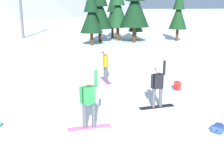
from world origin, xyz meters
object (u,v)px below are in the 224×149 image
(pine_tree_young, at_px, (100,8))
(pine_tree_leaning, at_px, (136,19))
(backpack_red, at_px, (177,86))
(pine_tree_tall, at_px, (91,14))
(pine_tree_broad, at_px, (135,3))
(pine_tree_twin, at_px, (179,11))
(snowboarder_background, at_px, (106,65))
(pine_tree_short, at_px, (112,13))
(snowboarder_midground, at_px, (158,86))
(pine_tree_slender, at_px, (118,7))
(snowboarder_foreground, at_px, (89,101))
(backpack_blue, at_px, (218,128))

(pine_tree_young, relative_size, pine_tree_leaning, 1.57)
(backpack_red, height_order, pine_tree_tall, pine_tree_tall)
(pine_tree_broad, relative_size, pine_tree_tall, 1.33)
(pine_tree_twin, distance_m, pine_tree_leaning, 5.36)
(pine_tree_leaning, bearing_deg, snowboarder_background, -114.56)
(pine_tree_short, bearing_deg, backpack_red, -96.30)
(snowboarder_midground, height_order, pine_tree_slender, pine_tree_slender)
(pine_tree_young, height_order, pine_tree_twin, pine_tree_young)
(snowboarder_foreground, relative_size, pine_tree_leaning, 0.45)
(backpack_blue, bearing_deg, pine_tree_broad, 78.18)
(snowboarder_foreground, height_order, pine_tree_twin, pine_tree_twin)
(backpack_blue, relative_size, pine_tree_young, 0.08)
(backpack_red, bearing_deg, pine_tree_twin, 61.83)
(pine_tree_tall, bearing_deg, pine_tree_short, 58.43)
(snowboarder_midground, xyz_separation_m, pine_tree_slender, (4.36, 21.73, 3.16))
(pine_tree_young, bearing_deg, pine_tree_slender, 20.90)
(snowboarder_background, bearing_deg, pine_tree_short, 74.43)
(backpack_blue, relative_size, backpack_red, 1.18)
(backpack_blue, height_order, pine_tree_twin, pine_tree_twin)
(pine_tree_broad, bearing_deg, snowboarder_midground, -106.43)
(backpack_blue, xyz_separation_m, pine_tree_young, (0.75, 23.37, 3.86))
(pine_tree_broad, bearing_deg, snowboarder_foreground, -113.18)
(backpack_red, bearing_deg, pine_tree_broad, 77.91)
(snowboarder_background, bearing_deg, pine_tree_young, 79.30)
(pine_tree_twin, bearing_deg, pine_tree_broad, -179.38)
(pine_tree_tall, bearing_deg, snowboarder_midground, -91.41)
(pine_tree_twin, distance_m, pine_tree_tall, 11.01)
(pine_tree_young, bearing_deg, backpack_blue, -91.83)
(pine_tree_slender, relative_size, pine_tree_leaning, 1.62)
(backpack_red, relative_size, pine_tree_twin, 0.07)
(backpack_red, height_order, pine_tree_broad, pine_tree_broad)
(backpack_red, xyz_separation_m, pine_tree_broad, (3.76, 17.56, 4.36))
(backpack_red, relative_size, pine_tree_broad, 0.06)
(pine_tree_twin, xyz_separation_m, pine_tree_slender, (-7.05, 2.21, 0.48))
(backpack_blue, bearing_deg, pine_tree_twin, 65.05)
(backpack_red, distance_m, pine_tree_twin, 20.27)
(snowboarder_midground, bearing_deg, pine_tree_leaning, 72.75)
(snowboarder_midground, bearing_deg, pine_tree_twin, 59.69)
(snowboarder_foreground, xyz_separation_m, pine_tree_tall, (3.56, 19.64, 2.43))
(snowboarder_background, xyz_separation_m, pine_tree_short, (5.75, 20.64, 2.35))
(snowboarder_midground, relative_size, pine_tree_tall, 0.32)
(pine_tree_leaning, relative_size, pine_tree_tall, 0.74)
(pine_tree_tall, bearing_deg, pine_tree_broad, 10.79)
(snowboarder_background, xyz_separation_m, pine_tree_slender, (5.57, 17.27, 3.17))
(pine_tree_twin, xyz_separation_m, pine_tree_short, (-6.87, 5.58, -0.34))
(snowboarder_background, xyz_separation_m, pine_tree_leaning, (8.10, 17.73, 1.60))
(snowboarder_midground, xyz_separation_m, pine_tree_short, (4.54, 25.10, 2.34))
(backpack_red, bearing_deg, snowboarder_midground, -136.10)
(pine_tree_young, relative_size, pine_tree_twin, 1.10)
(snowboarder_midground, bearing_deg, snowboarder_foreground, -158.99)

